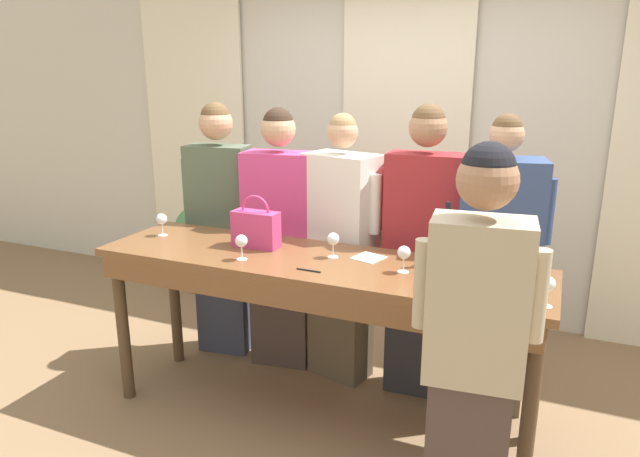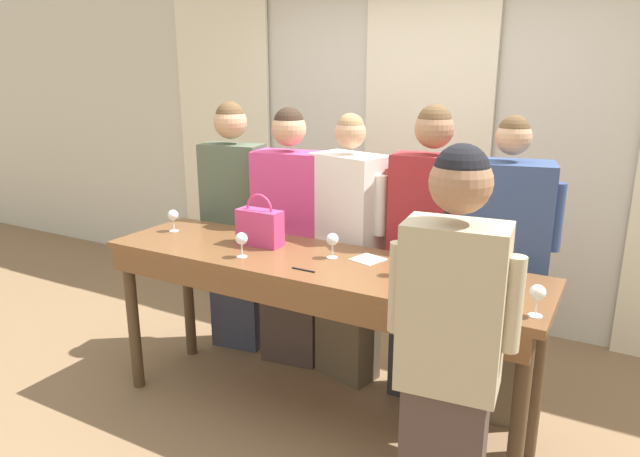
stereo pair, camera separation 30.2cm
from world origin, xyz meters
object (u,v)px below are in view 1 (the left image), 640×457
(wine_glass_center_right, at_px, (162,220))
(guest_cream_sweater, at_px, (341,250))
(wine_glass_front_left, at_px, (333,240))
(wine_glass_front_right, at_px, (548,285))
(tasting_bar, at_px, (313,282))
(handbag, at_px, (256,228))
(wine_glass_center_mid, at_px, (460,276))
(host_pouring, at_px, (474,353))
(wine_glass_front_mid, at_px, (241,242))
(wine_glass_center_left, at_px, (404,253))
(guest_pink_top, at_px, (280,238))
(guest_olive_jacket, at_px, (221,226))
(guest_striped_shirt, at_px, (422,251))
(guest_navy_coat, at_px, (495,269))
(wine_bottle, at_px, (446,242))
(potted_plant, at_px, (195,242))

(wine_glass_center_right, xyz_separation_m, guest_cream_sweater, (0.97, 0.48, -0.21))
(wine_glass_front_left, height_order, wine_glass_front_right, same)
(tasting_bar, height_order, handbag, handbag)
(wine_glass_center_mid, bearing_deg, host_pouring, -71.38)
(wine_glass_front_mid, height_order, wine_glass_center_left, same)
(tasting_bar, height_order, guest_pink_top, guest_pink_top)
(handbag, xyz_separation_m, guest_olive_jacket, (-0.53, 0.45, -0.16))
(guest_pink_top, relative_size, guest_striped_shirt, 0.98)
(wine_glass_center_right, xyz_separation_m, guest_striped_shirt, (1.47, 0.48, -0.15))
(wine_glass_front_right, bearing_deg, guest_navy_coat, 111.27)
(wine_glass_front_mid, distance_m, wine_glass_front_right, 1.49)
(wine_glass_front_right, bearing_deg, wine_bottle, 143.69)
(wine_glass_front_right, bearing_deg, tasting_bar, 171.60)
(host_pouring, bearing_deg, wine_glass_front_right, 61.11)
(potted_plant, bearing_deg, wine_glass_front_right, -28.52)
(guest_pink_top, bearing_deg, wine_glass_center_left, -29.40)
(wine_glass_center_mid, xyz_separation_m, guest_striped_shirt, (-0.34, 0.75, -0.15))
(wine_glass_front_left, distance_m, wine_glass_front_mid, 0.48)
(handbag, relative_size, wine_glass_center_right, 2.19)
(wine_glass_front_mid, xyz_separation_m, guest_pink_top, (-0.12, 0.68, -0.18))
(wine_glass_center_mid, bearing_deg, tasting_bar, 165.65)
(wine_glass_front_mid, bearing_deg, potted_plant, 132.44)
(potted_plant, bearing_deg, wine_glass_front_mid, -47.56)
(wine_bottle, xyz_separation_m, wine_glass_center_left, (-0.17, -0.19, -0.02))
(wine_bottle, distance_m, wine_glass_center_right, 1.67)
(guest_cream_sweater, xyz_separation_m, guest_striped_shirt, (0.50, 0.00, 0.06))
(wine_glass_front_right, bearing_deg, guest_striped_shirt, 134.11)
(wine_bottle, xyz_separation_m, wine_glass_center_mid, (0.14, -0.40, -0.02))
(guest_navy_coat, relative_size, host_pouring, 1.01)
(wine_glass_front_mid, relative_size, potted_plant, 0.18)
(potted_plant, bearing_deg, guest_navy_coat, -18.19)
(guest_olive_jacket, height_order, guest_pink_top, guest_olive_jacket)
(wine_glass_front_left, bearing_deg, guest_pink_top, 140.10)
(wine_glass_center_right, bearing_deg, host_pouring, -18.60)
(wine_glass_front_left, relative_size, guest_striped_shirt, 0.08)
(tasting_bar, height_order, potted_plant, tasting_bar)
(wine_glass_front_right, xyz_separation_m, guest_pink_top, (-1.62, 0.72, -0.18))
(handbag, height_order, guest_pink_top, guest_pink_top)
(host_pouring, bearing_deg, wine_glass_front_mid, 160.48)
(guest_pink_top, bearing_deg, guest_striped_shirt, -0.00)
(wine_glass_front_right, relative_size, host_pouring, 0.08)
(potted_plant, bearing_deg, wine_glass_front_left, -35.72)
(handbag, distance_m, guest_cream_sweater, 0.61)
(guest_striped_shirt, height_order, guest_navy_coat, guest_striped_shirt)
(wine_glass_center_mid, bearing_deg, guest_navy_coat, 83.99)
(tasting_bar, height_order, guest_striped_shirt, guest_striped_shirt)
(wine_glass_front_left, bearing_deg, host_pouring, -38.67)
(guest_navy_coat, bearing_deg, tasting_bar, -147.73)
(wine_glass_center_mid, distance_m, guest_cream_sweater, 1.14)
(handbag, distance_m, wine_glass_center_right, 0.63)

